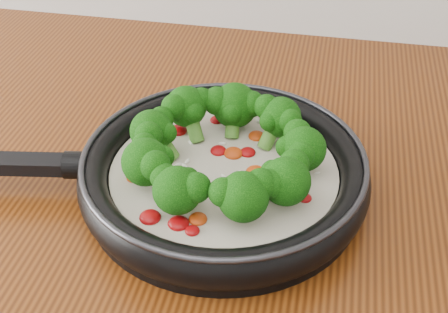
# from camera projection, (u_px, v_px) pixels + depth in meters

# --- Properties ---
(skillet) EXTENTS (0.51, 0.36, 0.09)m
(skillet) POSITION_uv_depth(u_px,v_px,m) (221.00, 168.00, 0.64)
(skillet) COLOR black
(skillet) RESTS_ON counter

